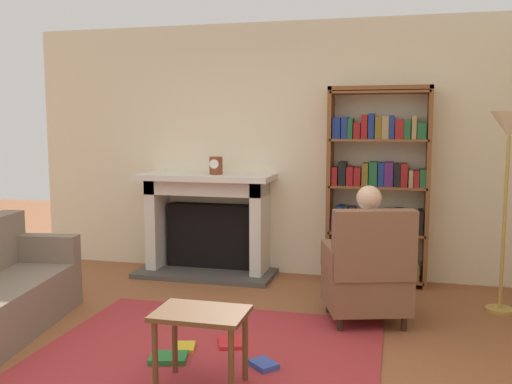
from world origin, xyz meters
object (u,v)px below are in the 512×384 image
Objects in this scene: mantel_clock at (216,166)px; seated_reader at (365,246)px; fireplace at (208,221)px; floor_lamp at (509,143)px; armchair_reading at (368,273)px; bookshelf at (377,190)px; side_table at (201,324)px.

mantel_clock is 0.16× the size of seated_reader.
fireplace is 3.08m from floor_lamp.
bookshelf is at bearing -108.05° from armchair_reading.
seated_reader is at bearing -31.87° from fireplace.
side_table is at bearing -109.79° from bookshelf.
floor_lamp is at bearing -10.26° from mantel_clock.
fireplace reaches higher than side_table.
side_table is 3.05m from floor_lamp.
floor_lamp is at bearing 44.37° from side_table.
side_table is at bearing -135.63° from floor_lamp.
armchair_reading reaches higher than side_table.
seated_reader is 1.78m from side_table.
fireplace reaches higher than armchair_reading.
bookshelf reaches higher than fireplace.
fireplace is at bearing 107.94° from side_table.
seated_reader is (1.61, -0.98, -0.57)m from mantel_clock.
mantel_clock is 0.19× the size of armchair_reading.
fireplace is 1.53× the size of armchair_reading.
bookshelf is at bearing 4.65° from mantel_clock.
mantel_clock is at bearing -175.35° from bookshelf.
armchair_reading is 0.85× the size of seated_reader.
side_table is (-0.95, -2.63, -0.55)m from bookshelf.
bookshelf is 1.34m from armchair_reading.
fireplace is 2.05m from seated_reader.
side_table is at bearing -74.00° from mantel_clock.
seated_reader is (-0.03, 0.11, 0.20)m from armchair_reading.
floor_lamp reaches higher than armchair_reading.
armchair_reading is 0.23m from seated_reader.
bookshelf reaches higher than floor_lamp.
armchair_reading is at bearing -152.03° from floor_lamp.
seated_reader is 1.51m from floor_lamp.
mantel_clock is 0.11× the size of floor_lamp.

